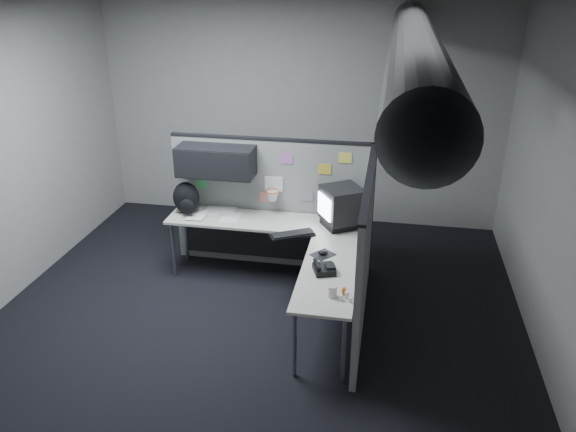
% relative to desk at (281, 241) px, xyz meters
% --- Properties ---
extents(room, '(5.62, 5.62, 3.22)m').
position_rel_desk_xyz_m(room, '(0.41, -0.70, 1.48)').
color(room, black).
rests_on(room, ground).
extents(partition_back, '(2.44, 0.42, 1.63)m').
position_rel_desk_xyz_m(partition_back, '(-0.40, 0.53, 0.38)').
color(partition_back, gray).
rests_on(partition_back, ground).
extents(partition_right, '(0.07, 2.23, 1.63)m').
position_rel_desk_xyz_m(partition_right, '(0.95, -0.49, 0.21)').
color(partition_right, gray).
rests_on(partition_right, ground).
extents(desk, '(2.31, 2.11, 0.73)m').
position_rel_desk_xyz_m(desk, '(0.00, 0.00, 0.00)').
color(desk, beige).
rests_on(desk, ground).
extents(monitor, '(0.56, 0.56, 0.47)m').
position_rel_desk_xyz_m(monitor, '(0.64, 0.28, 0.36)').
color(monitor, black).
rests_on(monitor, desk).
extents(keyboard, '(0.51, 0.39, 0.04)m').
position_rel_desk_xyz_m(keyboard, '(0.14, -0.09, 0.14)').
color(keyboard, black).
rests_on(keyboard, desk).
extents(mouse, '(0.28, 0.29, 0.05)m').
position_rel_desk_xyz_m(mouse, '(0.53, -0.46, 0.13)').
color(mouse, black).
rests_on(mouse, desk).
extents(phone, '(0.26, 0.27, 0.10)m').
position_rel_desk_xyz_m(phone, '(0.58, -0.81, 0.16)').
color(phone, black).
rests_on(phone, desk).
extents(bottles, '(0.12, 0.14, 0.07)m').
position_rel_desk_xyz_m(bottles, '(0.83, -1.24, 0.15)').
color(bottles, silver).
rests_on(bottles, desk).
extents(cup, '(0.10, 0.10, 0.11)m').
position_rel_desk_xyz_m(cup, '(0.71, -1.23, 0.17)').
color(cup, beige).
rests_on(cup, desk).
extents(papers, '(0.82, 0.54, 0.02)m').
position_rel_desk_xyz_m(papers, '(-0.97, 0.36, 0.13)').
color(papers, white).
rests_on(papers, desk).
extents(backpack, '(0.33, 0.30, 0.39)m').
position_rel_desk_xyz_m(backpack, '(-1.20, 0.29, 0.31)').
color(backpack, black).
rests_on(backpack, desk).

